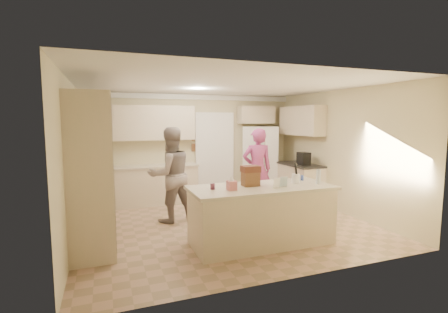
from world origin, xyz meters
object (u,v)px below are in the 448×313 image
object	(u,v)px
teen_boy	(170,175)
teen_girl	(257,169)
tissue_box	(232,185)
dollhouse_body	(251,179)
coffee_maker	(304,159)
island_base	(261,216)
utensil_crock	(296,179)
refrigerator	(260,161)

from	to	relation	value
teen_boy	teen_girl	size ratio (longest dim) A/B	1.02
tissue_box	dollhouse_body	xyz separation A→B (m)	(0.40, 0.20, 0.04)
coffee_maker	island_base	world-z (taller)	coffee_maker
coffee_maker	utensil_crock	distance (m)	2.32
utensil_crock	dollhouse_body	size ratio (longest dim) A/B	0.58
island_base	dollhouse_body	distance (m)	0.62
island_base	coffee_maker	bearing A→B (deg)	42.83
refrigerator	coffee_maker	distance (m)	1.37
tissue_box	refrigerator	bearing A→B (deg)	57.28
coffee_maker	utensil_crock	size ratio (longest dim) A/B	2.00
refrigerator	teen_girl	distance (m)	1.51
coffee_maker	island_base	size ratio (longest dim) A/B	0.14
utensil_crock	teen_girl	size ratio (longest dim) A/B	0.08
coffee_maker	dollhouse_body	xyz separation A→B (m)	(-2.20, -1.80, -0.03)
dollhouse_body	teen_girl	xyz separation A→B (m)	(0.97, 1.74, -0.14)
tissue_box	teen_boy	bearing A→B (deg)	108.35
refrigerator	tissue_box	distance (m)	3.88
refrigerator	dollhouse_body	bearing A→B (deg)	-94.22
dollhouse_body	teen_girl	world-z (taller)	teen_girl
coffee_maker	tissue_box	world-z (taller)	coffee_maker
teen_boy	dollhouse_body	bearing A→B (deg)	109.55
dollhouse_body	teen_girl	bearing A→B (deg)	60.89
utensil_crock	teen_boy	world-z (taller)	teen_boy
utensil_crock	dollhouse_body	distance (m)	0.80
coffee_maker	dollhouse_body	size ratio (longest dim) A/B	1.15
teen_boy	refrigerator	bearing A→B (deg)	-163.27
coffee_maker	teen_boy	world-z (taller)	teen_boy
island_base	dollhouse_body	size ratio (longest dim) A/B	8.46
dollhouse_body	refrigerator	bearing A→B (deg)	61.02
refrigerator	coffee_maker	size ratio (longest dim) A/B	6.00
utensil_crock	teen_boy	xyz separation A→B (m)	(-1.78, 1.60, -0.08)
coffee_maker	utensil_crock	world-z (taller)	coffee_maker
island_base	tissue_box	size ratio (longest dim) A/B	15.71
utensil_crock	teen_boy	bearing A→B (deg)	138.09
refrigerator	dollhouse_body	size ratio (longest dim) A/B	6.92
refrigerator	tissue_box	bearing A→B (deg)	-97.96
refrigerator	tissue_box	world-z (taller)	refrigerator
utensil_crock	island_base	bearing A→B (deg)	-175.60
utensil_crock	dollhouse_body	bearing A→B (deg)	176.42
refrigerator	coffee_maker	world-z (taller)	refrigerator
tissue_box	teen_girl	distance (m)	2.37
island_base	teen_boy	world-z (taller)	teen_boy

